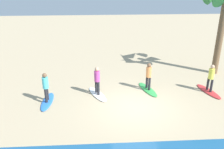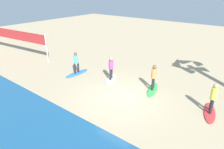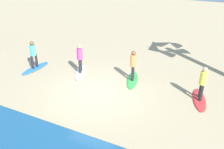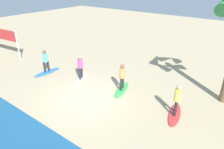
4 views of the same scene
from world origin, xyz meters
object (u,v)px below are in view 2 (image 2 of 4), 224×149
object	(u,v)px
surfer_blue	(76,61)
volleyball_net	(14,36)
surfboard_red	(210,112)
surfer_red	(214,96)
surfer_white	(111,67)
surfboard_green	(152,89)
surfer_green	(154,75)
surfboard_blue	(77,73)
surfboard_white	(111,79)

from	to	relation	value
surfer_blue	volleyball_net	world-z (taller)	volleyball_net
surfboard_red	surfer_red	world-z (taller)	surfer_red
surfboard_red	surfer_blue	size ratio (longest dim) A/B	1.28
surfboard_red	surfer_white	distance (m)	6.70
surfboard_green	volleyball_net	world-z (taller)	volleyball_net
surfboard_green	surfer_white	world-z (taller)	surfer_white
surfer_green	surfer_blue	xyz separation A→B (m)	(5.81, 1.17, 0.00)
surfboard_blue	surfboard_green	bearing A→B (deg)	103.61
surfboard_red	surfer_green	bearing A→B (deg)	-111.80
surfboard_red	surfer_red	size ratio (longest dim) A/B	1.28
surfer_red	volleyball_net	xyz separation A→B (m)	(17.99, 0.81, 0.75)
surfer_green	surfer_blue	size ratio (longest dim) A/B	1.00
surfer_white	surfer_blue	distance (m)	2.85
surfer_green	surfer_white	size ratio (longest dim) A/B	1.00
surfer_red	surfboard_green	world-z (taller)	surfer_red
surfer_green	surfboard_blue	bearing A→B (deg)	11.35
surfer_blue	surfboard_red	bearing A→B (deg)	-175.82
surfer_white	surfer_blue	world-z (taller)	same
surfer_green	surfer_blue	world-z (taller)	same
surfboard_green	surfboard_blue	distance (m)	5.92
surfboard_green	surfer_white	bearing A→B (deg)	-98.36
surfboard_green	surfboard_red	bearing A→B (deg)	65.75
surfboard_white	surfer_red	bearing A→B (deg)	65.83
surfboard_white	surfer_white	world-z (taller)	surfer_white
surfer_red	surfer_white	world-z (taller)	same
surfboard_red	surfboard_white	distance (m)	6.63
surfer_white	volleyball_net	xyz separation A→B (m)	(11.36, 0.85, 0.75)
surfer_red	surfboard_blue	world-z (taller)	surfer_red
surfboard_green	volleyball_net	size ratio (longest dim) A/B	0.23
surfboard_green	surfboard_blue	size ratio (longest dim) A/B	1.00
surfer_white	surfer_blue	bearing A→B (deg)	14.69
surfer_white	surfboard_white	bearing A→B (deg)	0.00
surfboard_white	surfboard_blue	world-z (taller)	same
surfboard_red	surfboard_blue	distance (m)	9.41
surfboard_red	surfer_green	xyz separation A→B (m)	(3.58, -0.48, 0.99)
surfer_green	surfboard_white	world-z (taller)	surfer_green
surfboard_white	surfer_blue	distance (m)	3.02
surfer_white	surfboard_blue	xyz separation A→B (m)	(2.76, 0.72, -0.99)
surfer_green	surfer_white	world-z (taller)	same
surfer_red	surfboard_green	bearing A→B (deg)	-7.63
surfer_red	surfer_blue	world-z (taller)	same
surfer_white	surfboard_blue	size ratio (longest dim) A/B	0.78
surfboard_blue	volleyball_net	distance (m)	8.78
surfboard_white	surfer_white	distance (m)	0.99
surfboard_white	volleyball_net	bearing A→B (deg)	-109.57
surfer_green	surfer_blue	distance (m)	5.92
volleyball_net	surfer_green	bearing A→B (deg)	-174.87
surfboard_green	surfer_blue	distance (m)	6.00
surfboard_green	surfboard_white	bearing A→B (deg)	-98.36
surfboard_blue	surfboard_white	bearing A→B (deg)	106.95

